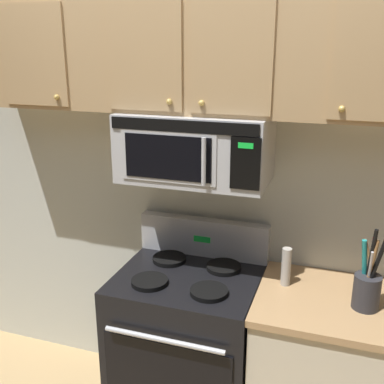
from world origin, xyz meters
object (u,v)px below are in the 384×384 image
(utensil_crock_charcoal, at_px, (367,287))
(over_range_microwave, at_px, (195,147))
(stove_range, at_px, (188,345))
(pepper_mill, at_px, (286,267))

(utensil_crock_charcoal, bearing_deg, over_range_microwave, 170.60)
(stove_range, xyz_separation_m, utensil_crock_charcoal, (0.89, -0.03, 0.54))
(utensil_crock_charcoal, bearing_deg, stove_range, 178.02)
(stove_range, height_order, over_range_microwave, over_range_microwave)
(utensil_crock_charcoal, distance_m, pepper_mill, 0.40)
(stove_range, height_order, utensil_crock_charcoal, utensil_crock_charcoal)
(over_range_microwave, relative_size, pepper_mill, 3.77)
(stove_range, relative_size, over_range_microwave, 1.47)
(over_range_microwave, xyz_separation_m, utensil_crock_charcoal, (0.89, -0.15, -0.57))
(over_range_microwave, relative_size, utensil_crock_charcoal, 1.88)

